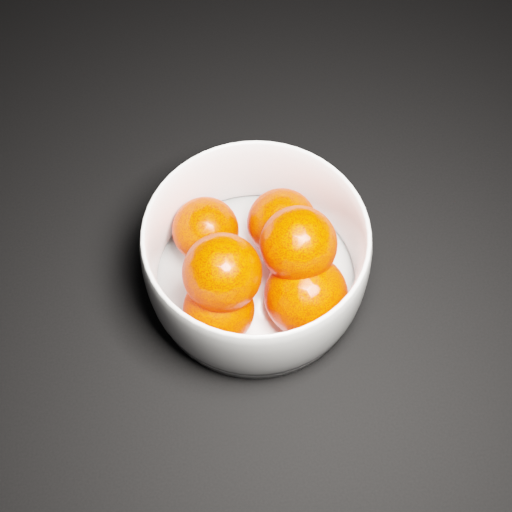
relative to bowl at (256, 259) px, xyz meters
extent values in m
cylinder|color=silver|center=(0.00, 0.00, -0.04)|extent=(0.18, 0.18, 0.01)
sphere|color=#EB2000|center=(0.03, 0.04, -0.01)|extent=(0.06, 0.06, 0.06)
sphere|color=#EB2000|center=(-0.04, 0.04, -0.01)|extent=(0.06, 0.06, 0.06)
sphere|color=#EB2000|center=(-0.04, -0.04, -0.01)|extent=(0.06, 0.06, 0.06)
sphere|color=#EB2000|center=(0.04, -0.04, -0.01)|extent=(0.07, 0.07, 0.07)
sphere|color=#EB2000|center=(-0.03, -0.03, 0.03)|extent=(0.06, 0.06, 0.06)
sphere|color=#EB2000|center=(0.03, -0.01, 0.03)|extent=(0.06, 0.06, 0.06)
camera|label=1|loc=(-0.04, -0.30, 0.53)|focal=50.00mm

